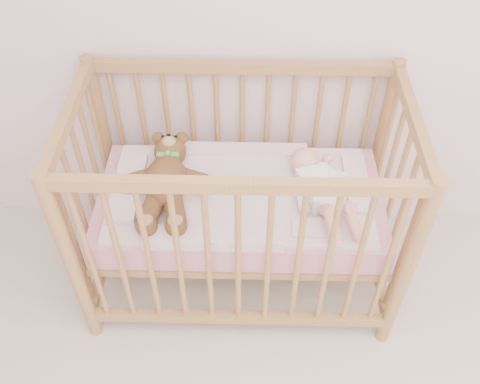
# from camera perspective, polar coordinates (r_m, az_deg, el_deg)

# --- Properties ---
(crib) EXTENTS (1.36, 0.76, 1.00)m
(crib) POSITION_cam_1_polar(r_m,az_deg,el_deg) (2.32, 0.03, -1.17)
(crib) COLOR #B2874B
(crib) RESTS_ON floor
(mattress) EXTENTS (1.22, 0.62, 0.13)m
(mattress) POSITION_cam_1_polar(r_m,az_deg,el_deg) (2.33, 0.03, -1.42)
(mattress) COLOR pink
(mattress) RESTS_ON crib
(blanket) EXTENTS (1.10, 0.58, 0.06)m
(blanket) POSITION_cam_1_polar(r_m,az_deg,el_deg) (2.28, 0.03, -0.15)
(blanket) COLOR pink
(blanket) RESTS_ON mattress
(baby) EXTENTS (0.43, 0.60, 0.13)m
(baby) POSITION_cam_1_polar(r_m,az_deg,el_deg) (2.23, 8.54, 0.68)
(baby) COLOR white
(baby) RESTS_ON blanket
(teddy_bear) EXTENTS (0.41, 0.58, 0.16)m
(teddy_bear) POSITION_cam_1_polar(r_m,az_deg,el_deg) (2.23, -7.91, 1.13)
(teddy_bear) COLOR brown
(teddy_bear) RESTS_ON blanket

